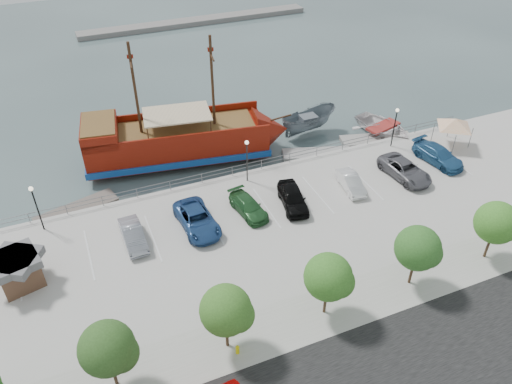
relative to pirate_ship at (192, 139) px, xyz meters
name	(u,v)px	position (x,y,z in m)	size (l,w,h in m)	color
ground	(276,231)	(3.05, -13.75, -2.21)	(160.00, 160.00, 0.00)	#3A4749
street	(387,379)	(3.05, -29.75, -1.20)	(100.00, 8.00, 0.04)	black
sidewalk	(337,307)	(3.05, -23.75, -1.19)	(100.00, 4.00, 0.05)	#A1A096
seawall_railing	(242,169)	(3.05, -5.95, -0.68)	(50.00, 0.06, 1.00)	slate
far_shore	(196,21)	(13.05, 41.25, -1.81)	(40.00, 3.00, 0.80)	gray
pirate_ship	(192,139)	(0.00, 0.00, 0.00)	(21.15, 8.73, 13.17)	maroon
patrol_boat	(308,123)	(13.11, -0.16, -0.89)	(2.57, 6.82, 2.64)	slate
speedboat	(383,129)	(20.62, -3.58, -1.50)	(4.89, 6.85, 1.42)	silver
dock_west	(77,210)	(-12.23, -4.55, -2.00)	(7.22, 2.06, 0.41)	#695F57
dock_mid	(317,154)	(11.97, -4.55, -2.00)	(7.16, 2.04, 0.41)	#989693
dock_east	(377,140)	(19.26, -4.55, -1.98)	(7.77, 2.22, 0.44)	gray
shed	(18,270)	(-16.80, -12.95, 0.13)	(3.71, 3.71, 2.52)	brown
canopy_tent	(456,119)	(24.68, -9.49, 1.90)	(5.03, 5.03, 3.57)	slate
fire_hydrant	(237,349)	(-4.57, -24.55, -0.81)	(0.25, 0.25, 0.72)	yellow
lamp_post_left	(35,201)	(-14.95, -7.25, 1.73)	(0.36, 0.36, 4.28)	black
lamp_post_mid	(247,154)	(3.05, -7.25, 1.73)	(0.36, 0.36, 4.28)	black
lamp_post_right	(395,121)	(19.05, -7.25, 1.73)	(0.36, 0.36, 4.28)	black
tree_b	(110,350)	(-11.80, -23.83, 2.09)	(3.30, 3.20, 5.00)	#473321
tree_c	(228,311)	(-4.80, -23.83, 2.09)	(3.30, 3.20, 5.00)	#473321
tree_d	(331,278)	(2.20, -23.83, 2.09)	(3.30, 3.20, 5.00)	#473321
tree_e	(420,249)	(9.20, -23.83, 2.09)	(3.30, 3.20, 5.00)	#473321
tree_f	(498,224)	(16.20, -23.83, 2.09)	(3.30, 3.20, 5.00)	#473321
parked_car_b	(133,235)	(-8.43, -11.70, -0.47)	(1.55, 4.44, 1.46)	#9296A2
parked_car_c	(197,220)	(-3.22, -11.89, -0.41)	(2.63, 5.70, 1.58)	navy
parked_car_d	(248,206)	(1.35, -11.74, -0.54)	(1.87, 4.60, 1.33)	#295F2F
parked_car_e	(293,198)	(5.28, -12.29, -0.38)	(1.96, 4.87, 1.66)	black
parked_car_f	(351,182)	(11.24, -12.08, -0.53)	(1.44, 4.12, 1.36)	white
parked_car_g	(405,170)	(16.89, -12.38, -0.43)	(2.58, 5.60, 1.56)	#5D5C63
parked_car_h	(438,155)	(21.43, -11.52, -0.41)	(2.24, 5.50, 1.60)	#265786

